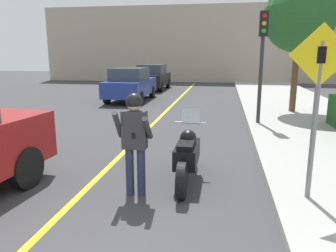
# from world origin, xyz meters

# --- Properties ---
(road_center_line) EXTENTS (0.12, 36.00, 0.01)m
(road_center_line) POSITION_xyz_m (-0.60, 6.00, 0.00)
(road_center_line) COLOR yellow
(road_center_line) RESTS_ON ground
(building_backdrop) EXTENTS (28.00, 1.20, 6.33)m
(building_backdrop) POSITION_xyz_m (0.00, 26.00, 3.16)
(building_backdrop) COLOR #B2A38E
(building_backdrop) RESTS_ON ground
(motorcycle) EXTENTS (0.62, 2.19, 1.30)m
(motorcycle) POSITION_xyz_m (1.14, 3.26, 0.51)
(motorcycle) COLOR black
(motorcycle) RESTS_ON ground
(person_biker) EXTENTS (0.59, 0.48, 1.76)m
(person_biker) POSITION_xyz_m (0.34, 2.48, 1.08)
(person_biker) COLOR #282D4C
(person_biker) RESTS_ON ground
(crossing_sign) EXTENTS (0.91, 0.08, 2.66)m
(crossing_sign) POSITION_xyz_m (3.14, 2.53, 1.75)
(crossing_sign) COLOR slate
(crossing_sign) RESTS_ON sidewalk_curb
(traffic_light) EXTENTS (0.26, 0.30, 3.51)m
(traffic_light) POSITION_xyz_m (2.92, 8.32, 2.60)
(traffic_light) COLOR #2D2D30
(traffic_light) RESTS_ON sidewalk_curb
(street_tree) EXTENTS (2.64, 2.64, 4.90)m
(street_tree) POSITION_xyz_m (4.46, 10.82, 3.71)
(street_tree) COLOR brown
(street_tree) RESTS_ON sidewalk_curb
(parked_car_blue) EXTENTS (1.88, 4.20, 1.68)m
(parked_car_blue) POSITION_xyz_m (-2.95, 13.63, 0.86)
(parked_car_blue) COLOR black
(parked_car_blue) RESTS_ON ground
(parked_car_black) EXTENTS (1.88, 4.20, 1.68)m
(parked_car_black) POSITION_xyz_m (-2.98, 19.03, 0.86)
(parked_car_black) COLOR black
(parked_car_black) RESTS_ON ground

